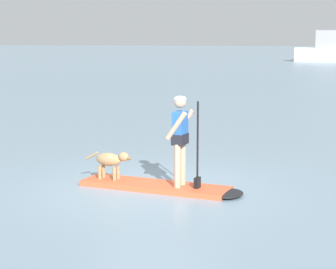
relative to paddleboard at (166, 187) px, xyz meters
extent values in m
plane|color=gray|center=(-0.22, 0.03, -0.05)|extent=(400.00, 400.00, 0.00)
cube|color=#E55933|center=(-0.22, 0.03, 0.00)|extent=(3.00, 1.19, 0.10)
ellipsoid|color=black|center=(1.22, -0.18, 0.00)|extent=(0.66, 0.80, 0.10)
cylinder|color=tan|center=(0.31, 0.09, 0.46)|extent=(0.12, 0.12, 0.82)
cylinder|color=tan|center=(0.27, -0.17, 0.46)|extent=(0.12, 0.12, 0.82)
cube|color=black|center=(0.29, -0.04, 0.95)|extent=(0.27, 0.39, 0.20)
cube|color=#2659A5|center=(0.29, -0.04, 1.17)|extent=(0.25, 0.37, 0.60)
sphere|color=tan|center=(0.29, -0.04, 1.64)|extent=(0.22, 0.22, 0.22)
ellipsoid|color=white|center=(0.29, -0.04, 1.70)|extent=(0.23, 0.23, 0.11)
cylinder|color=tan|center=(0.32, 0.15, 1.23)|extent=(0.43, 0.15, 0.54)
cylinder|color=tan|center=(0.26, -0.23, 1.23)|extent=(0.43, 0.15, 0.54)
cylinder|color=black|center=(0.63, -0.09, 0.86)|extent=(0.04, 0.04, 1.62)
cube|color=black|center=(0.63, -0.09, 0.15)|extent=(0.11, 0.19, 0.20)
ellipsoid|color=#997A51|center=(-1.21, 0.18, 0.45)|extent=(0.57, 0.30, 0.26)
ellipsoid|color=#997A51|center=(-0.88, 0.13, 0.52)|extent=(0.24, 0.19, 0.18)
ellipsoid|color=brown|center=(-0.77, 0.12, 0.50)|extent=(0.13, 0.10, 0.08)
cylinder|color=#997A51|center=(-1.58, 0.24, 0.50)|extent=(0.27, 0.09, 0.18)
cylinder|color=#997A51|center=(-1.04, 0.23, 0.18)|extent=(0.07, 0.07, 0.27)
cylinder|color=#997A51|center=(-1.06, 0.08, 0.18)|extent=(0.07, 0.07, 0.27)
cylinder|color=#997A51|center=(-1.36, 0.28, 0.18)|extent=(0.07, 0.07, 0.27)
cylinder|color=#997A51|center=(-1.39, 0.13, 0.18)|extent=(0.07, 0.07, 0.27)
camera|label=1|loc=(2.88, -10.98, 2.82)|focal=65.44mm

